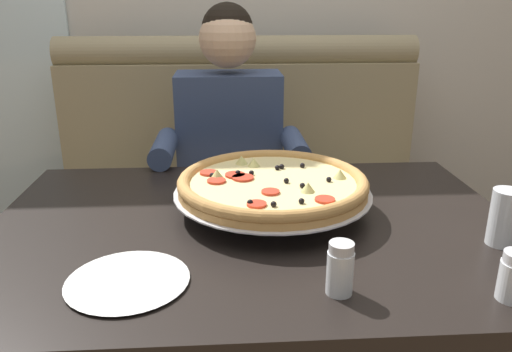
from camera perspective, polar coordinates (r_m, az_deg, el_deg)
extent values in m
cube|color=#998966|center=(2.20, -1.46, -9.01)|extent=(1.63, 0.60, 0.46)
cube|color=#998966|center=(2.40, -1.93, 5.10)|extent=(1.63, 0.18, 0.65)
cylinder|color=#998966|center=(2.34, -2.03, 14.04)|extent=(1.63, 0.14, 0.14)
cube|color=black|center=(1.26, -0.18, -6.22)|extent=(1.31, 0.93, 0.04)
cylinder|color=black|center=(1.86, -19.77, -11.62)|extent=(0.06, 0.06, 0.71)
cylinder|color=black|center=(1.90, 17.35, -10.59)|extent=(0.06, 0.06, 0.71)
cube|color=#2D3342|center=(1.84, -2.84, -4.38)|extent=(0.34, 0.40, 0.15)
cylinder|color=#2D3342|center=(1.78, -5.89, -16.77)|extent=(0.11, 0.11, 0.46)
cylinder|color=#2D3342|center=(1.78, 0.83, -16.61)|extent=(0.11, 0.11, 0.46)
cube|color=#38476B|center=(1.98, -3.05, 3.63)|extent=(0.40, 0.22, 0.56)
cylinder|color=#38476B|center=(1.77, -10.47, 3.14)|extent=(0.08, 0.28, 0.08)
cylinder|color=#38476B|center=(1.77, 4.49, 3.45)|extent=(0.08, 0.28, 0.08)
sphere|color=#DBB28E|center=(1.89, -3.27, 15.36)|extent=(0.21, 0.21, 0.21)
sphere|color=black|center=(1.90, -3.29, 16.43)|extent=(0.19, 0.19, 0.19)
cylinder|color=silver|center=(1.19, 2.50, -5.39)|extent=(0.01, 0.01, 0.05)
cylinder|color=silver|center=(1.37, -3.25, -1.99)|extent=(0.01, 0.01, 0.05)
cylinder|color=silver|center=(1.39, 6.41, -1.75)|extent=(0.01, 0.01, 0.05)
torus|color=silver|center=(1.31, 1.89, -2.14)|extent=(0.28, 0.28, 0.01)
cylinder|color=silver|center=(1.30, 1.90, -1.81)|extent=(0.51, 0.51, 0.00)
cylinder|color=tan|center=(1.30, 1.90, -1.36)|extent=(0.49, 0.49, 0.02)
torus|color=tan|center=(1.29, 1.91, -0.57)|extent=(0.49, 0.49, 0.03)
cylinder|color=beige|center=(1.30, 1.91, -0.78)|extent=(0.43, 0.43, 0.01)
cylinder|color=red|center=(1.18, 7.87, -2.68)|extent=(0.05, 0.05, 0.01)
cylinder|color=red|center=(1.21, 1.66, -1.82)|extent=(0.04, 0.04, 0.01)
cylinder|color=red|center=(1.14, -0.03, -3.24)|extent=(0.05, 0.05, 0.01)
cylinder|color=red|center=(1.31, -1.51, -0.19)|extent=(0.06, 0.06, 0.01)
cylinder|color=red|center=(1.35, -5.44, 0.37)|extent=(0.05, 0.05, 0.01)
cylinder|color=red|center=(1.29, -4.55, -0.55)|extent=(0.05, 0.05, 0.01)
cylinder|color=red|center=(1.33, -2.41, 0.13)|extent=(0.05, 0.05, 0.01)
sphere|color=black|center=(1.28, 3.49, -0.53)|extent=(0.01, 0.01, 0.01)
sphere|color=black|center=(1.34, -2.09, 0.38)|extent=(0.01, 0.01, 0.01)
sphere|color=black|center=(1.30, 8.32, -0.39)|extent=(0.01, 0.01, 0.01)
sphere|color=black|center=(1.25, 5.33, -1.09)|extent=(0.01, 0.01, 0.01)
sphere|color=black|center=(1.13, 2.02, -3.23)|extent=(0.01, 0.01, 0.01)
sphere|color=black|center=(1.32, -5.03, 0.09)|extent=(0.01, 0.01, 0.01)
sphere|color=black|center=(1.14, -0.68, -3.04)|extent=(0.01, 0.01, 0.01)
sphere|color=black|center=(1.40, 5.32, 1.21)|extent=(0.01, 0.01, 0.01)
sphere|color=black|center=(1.39, 2.96, 1.08)|extent=(0.01, 0.01, 0.01)
sphere|color=black|center=(1.38, 2.45, 0.96)|extent=(0.01, 0.01, 0.01)
sphere|color=black|center=(1.34, -0.31, 0.37)|extent=(0.01, 0.01, 0.01)
sphere|color=black|center=(1.15, 5.22, -2.87)|extent=(0.01, 0.01, 0.01)
cone|color=#CCC675|center=(1.22, 5.95, -1.27)|extent=(0.04, 0.04, 0.02)
cone|color=#CCC675|center=(1.43, -1.66, 1.86)|extent=(0.04, 0.04, 0.02)
cone|color=#CCC675|center=(1.33, 9.56, 0.25)|extent=(0.04, 0.04, 0.02)
cone|color=#CCC675|center=(1.41, -0.26, 1.60)|extent=(0.04, 0.04, 0.02)
cone|color=#CCC675|center=(1.31, -4.48, 0.26)|extent=(0.04, 0.04, 0.02)
cylinder|color=#4C6633|center=(1.06, 27.25, -11.58)|extent=(0.05, 0.05, 0.03)
cylinder|color=white|center=(0.97, 9.56, -10.86)|extent=(0.05, 0.05, 0.08)
cylinder|color=silver|center=(0.97, 9.52, -11.54)|extent=(0.04, 0.04, 0.06)
cylinder|color=silver|center=(0.94, 9.74, -8.10)|extent=(0.05, 0.05, 0.02)
cylinder|color=white|center=(1.03, -14.43, -11.57)|extent=(0.17, 0.17, 0.01)
cone|color=white|center=(1.03, -14.47, -11.14)|extent=(0.24, 0.24, 0.01)
cylinder|color=silver|center=(1.25, 26.54, -4.27)|extent=(0.07, 0.07, 0.13)
cylinder|color=gold|center=(1.26, 26.35, -5.43)|extent=(0.06, 0.06, 0.07)
cylinder|color=black|center=(3.53, -22.05, 0.47)|extent=(0.02, 0.02, 0.44)
cylinder|color=black|center=(3.77, -22.67, 1.57)|extent=(0.02, 0.02, 0.44)
cylinder|color=black|center=(3.51, -26.22, -0.23)|extent=(0.02, 0.02, 0.44)
cylinder|color=black|center=(3.76, -26.57, 0.92)|extent=(0.02, 0.02, 0.44)
cylinder|color=black|center=(3.58, -24.88, 4.16)|extent=(0.40, 0.40, 0.02)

